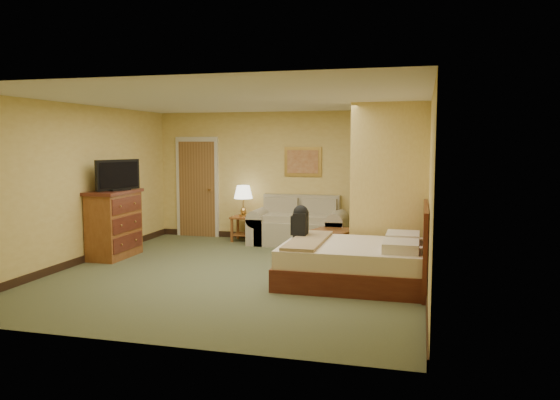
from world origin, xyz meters
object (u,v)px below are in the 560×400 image
(coffee_table, at_px, (334,236))
(loveseat, at_px, (298,229))
(bed, at_px, (359,262))
(dresser, at_px, (114,224))

(coffee_table, bearing_deg, loveseat, 139.08)
(loveseat, height_order, bed, bed)
(loveseat, height_order, dresser, dresser)
(dresser, relative_size, bed, 0.57)
(loveseat, xyz_separation_m, bed, (1.49, -2.68, 0.00))
(coffee_table, bearing_deg, bed, -71.17)
(loveseat, relative_size, coffee_table, 2.15)
(dresser, height_order, bed, dresser)
(loveseat, xyz_separation_m, coffee_table, (0.82, -0.71, 0.01))
(loveseat, distance_m, coffee_table, 1.09)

